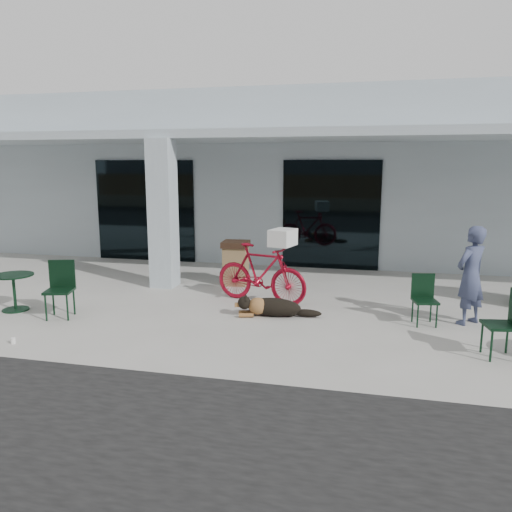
% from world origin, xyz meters
% --- Properties ---
extents(ground, '(80.00, 80.00, 0.00)m').
position_xyz_m(ground, '(0.00, 0.00, 0.00)').
color(ground, '#B1AFA7').
rests_on(ground, ground).
extents(building, '(22.00, 7.00, 4.50)m').
position_xyz_m(building, '(0.00, 8.50, 2.25)').
color(building, '#B2C1CA').
rests_on(building, ground).
extents(storefront_glass_left, '(2.80, 0.06, 2.70)m').
position_xyz_m(storefront_glass_left, '(-3.20, 4.98, 1.35)').
color(storefront_glass_left, black).
rests_on(storefront_glass_left, ground).
extents(storefront_glass_right, '(2.40, 0.06, 2.70)m').
position_xyz_m(storefront_glass_right, '(1.80, 4.98, 1.35)').
color(storefront_glass_right, black).
rests_on(storefront_glass_right, ground).
extents(column, '(0.50, 0.50, 3.12)m').
position_xyz_m(column, '(-1.50, 2.30, 1.56)').
color(column, '#B2C1CA').
rests_on(column, ground).
extents(overhang, '(22.00, 2.80, 0.18)m').
position_xyz_m(overhang, '(0.00, 3.60, 3.21)').
color(overhang, '#B2C1CA').
rests_on(overhang, column).
extents(bicycle, '(1.95, 0.98, 1.13)m').
position_xyz_m(bicycle, '(0.80, 1.53, 0.56)').
color(bicycle, maroon).
rests_on(bicycle, ground).
extents(laundry_basket, '(0.50, 0.60, 0.31)m').
position_xyz_m(laundry_basket, '(1.23, 1.41, 1.28)').
color(laundry_basket, white).
rests_on(laundry_basket, bicycle).
extents(dog, '(1.16, 0.64, 0.37)m').
position_xyz_m(dog, '(1.21, 0.70, 0.18)').
color(dog, black).
rests_on(dog, ground).
extents(cup_near_dog, '(0.09, 0.09, 0.09)m').
position_xyz_m(cup_near_dog, '(-2.26, -1.50, 0.04)').
color(cup_near_dog, white).
rests_on(cup_near_dog, ground).
extents(cafe_table_near, '(0.92, 0.92, 0.66)m').
position_xyz_m(cafe_table_near, '(-3.40, -0.02, 0.33)').
color(cafe_table_near, black).
rests_on(cafe_table_near, ground).
extents(cafe_chair_near, '(0.55, 0.58, 0.98)m').
position_xyz_m(cafe_chair_near, '(-2.34, -0.22, 0.49)').
color(cafe_chair_near, black).
rests_on(cafe_chair_near, ground).
extents(cafe_chair_far_a, '(0.45, 0.48, 0.83)m').
position_xyz_m(cafe_chair_far_a, '(3.71, 0.80, 0.41)').
color(cafe_chair_far_a, black).
rests_on(cafe_chair_far_a, ground).
extents(cafe_chair_far_b, '(0.53, 0.49, 0.94)m').
position_xyz_m(cafe_chair_far_b, '(4.57, -0.44, 0.47)').
color(cafe_chair_far_b, black).
rests_on(cafe_chair_far_b, ground).
extents(person, '(0.70, 0.70, 1.63)m').
position_xyz_m(person, '(4.42, 1.03, 0.82)').
color(person, '#3A4262').
rests_on(person, ground).
extents(trash_receptacle, '(0.60, 0.60, 0.96)m').
position_xyz_m(trash_receptacle, '(-0.05, 2.80, 0.48)').
color(trash_receptacle, olive).
rests_on(trash_receptacle, ground).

